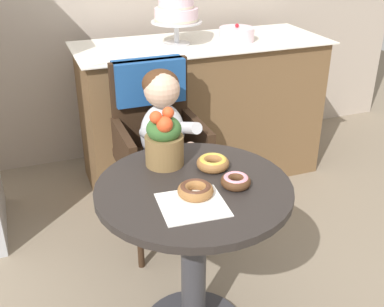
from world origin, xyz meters
TOP-DOWN VIEW (x-y plane):
  - cafe_table at (0.00, 0.00)m, footprint 0.72×0.72m
  - wicker_chair at (0.08, 0.76)m, footprint 0.42×0.45m
  - seated_child at (0.08, 0.60)m, footprint 0.27×0.32m
  - paper_napkin at (-0.05, -0.12)m, footprint 0.23×0.22m
  - donut_front at (0.14, -0.06)m, footprint 0.11×0.11m
  - donut_mid at (-0.02, -0.07)m, footprint 0.13×0.13m
  - donut_side at (0.12, 0.10)m, footprint 0.13×0.13m
  - flower_vase at (-0.05, 0.20)m, footprint 0.15×0.15m
  - display_counter at (0.55, 1.30)m, footprint 1.56×0.62m
  - tiered_cake_stand at (0.39, 1.30)m, footprint 0.30×0.30m
  - round_layer_cake at (0.76, 1.25)m, footprint 0.22×0.22m

SIDE VIEW (x-z plane):
  - display_counter at x=0.55m, z-range 0.00..0.90m
  - cafe_table at x=0.00m, z-range 0.15..0.87m
  - wicker_chair at x=0.08m, z-range 0.16..1.12m
  - seated_child at x=0.08m, z-range 0.31..1.04m
  - paper_napkin at x=-0.05m, z-range 0.72..0.72m
  - donut_front at x=0.14m, z-range 0.72..0.76m
  - donut_mid at x=-0.02m, z-range 0.72..0.76m
  - donut_side at x=0.12m, z-range 0.72..0.77m
  - flower_vase at x=-0.05m, z-range 0.71..0.95m
  - round_layer_cake at x=0.76m, z-range 0.89..1.00m
  - tiered_cake_stand at x=0.39m, z-range 0.95..1.22m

